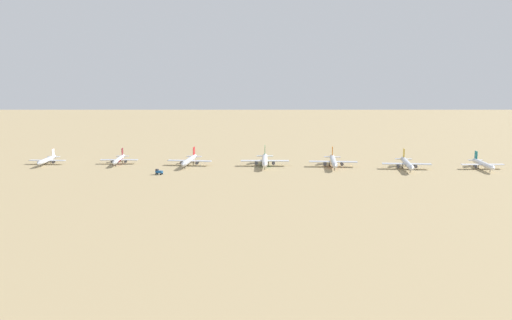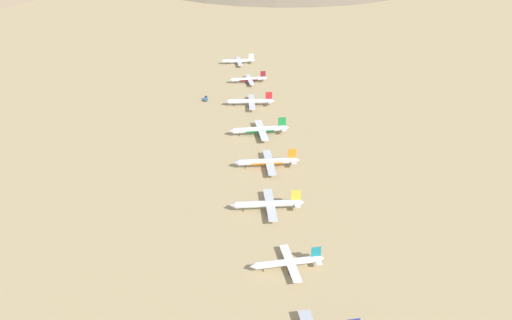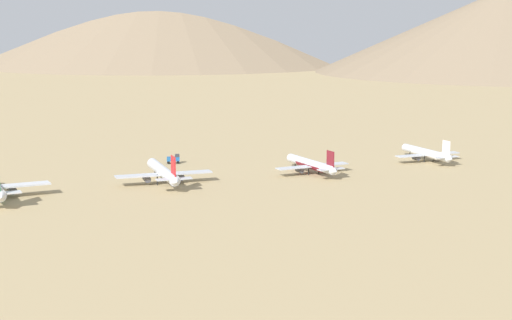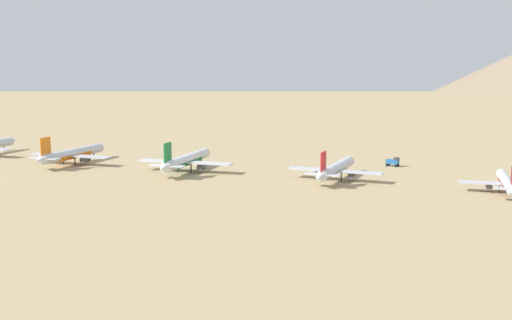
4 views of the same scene
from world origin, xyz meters
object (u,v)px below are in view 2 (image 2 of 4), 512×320
Objects in this scene: parked_jet_4 at (268,162)px; parked_jet_3 at (260,130)px; parked_jet_2 at (251,101)px; service_truck at (206,99)px; parked_jet_1 at (249,79)px; parked_jet_5 at (268,204)px; parked_jet_0 at (238,61)px; parked_jet_6 at (289,262)px.

parked_jet_3 is at bearing -92.49° from parked_jet_4.
parked_jet_2 is 7.71× the size of service_truck.
parked_jet_1 is 228.13m from parked_jet_5.
parked_jet_0 is 0.79× the size of parked_jet_5.
parked_jet_0 is 0.98× the size of parked_jet_1.
service_truck is (43.68, 40.60, -1.52)m from parked_jet_1.
parked_jet_1 is at bearing -93.07° from parked_jet_3.
parked_jet_6 is at bearing 91.60° from parked_jet_5.
parked_jet_4 is 1.15× the size of parked_jet_6.
parked_jet_6 is at bearing 96.62° from service_truck.
parked_jet_5 is 58.60m from parked_jet_6.
service_truck is (37.35, -77.38, -2.47)m from parked_jet_3.
parked_jet_3 reaches higher than parked_jet_2.
parked_jet_0 reaches higher than service_truck.
parked_jet_4 is at bearing 87.51° from parked_jet_3.
parked_jet_5 is at bearing 85.77° from parked_jet_1.
parked_jet_4 is (5.01, 229.19, 0.96)m from parked_jet_0.
parked_jet_6 is at bearing 87.65° from parked_jet_2.
parked_jet_2 is (5.84, 57.99, 0.63)m from parked_jet_1.
service_truck is at bearing 67.76° from parked_jet_0.
parked_jet_3 is 85.96m from service_truck.
parked_jet_5 is (8.15, 55.60, 0.03)m from parked_jet_4.
parked_jet_0 is at bearing -92.65° from parked_jet_5.
service_truck is (28.49, -245.49, -1.87)m from parked_jet_6.
parked_jet_2 is at bearing 155.31° from service_truck.
parked_jet_1 is 0.79× the size of parked_jet_3.
parked_jet_3 is at bearing -95.47° from parked_jet_5.
parked_jet_2 is at bearing -90.46° from parked_jet_3.
parked_jet_4 is at bearing 88.58° from parked_jet_2.
parked_jet_4 reaches higher than parked_jet_1.
parked_jet_2 is at bearing -91.42° from parked_jet_4.
parked_jet_2 is 1.07× the size of parked_jet_6.
parked_jet_0 is 0.90× the size of parked_jet_6.
parked_jet_3 reaches higher than parked_jet_0.
parked_jet_4 reaches higher than parked_jet_6.
parked_jet_3 is 8.36× the size of service_truck.
parked_jet_2 is 113.95m from parked_jet_4.
parked_jet_1 is at bearing -93.04° from parked_jet_6.
parked_jet_0 is at bearing -112.24° from service_truck.
parked_jet_6 is at bearing 86.73° from parked_jet_4.
parked_jet_5 reaches higher than service_truck.
parked_jet_1 is 0.81× the size of parked_jet_5.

